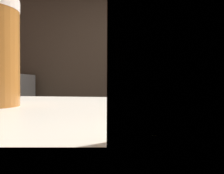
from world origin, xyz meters
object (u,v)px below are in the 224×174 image
bartender (209,95)px  mixing_bowl (124,101)px  mini_fridge (7,117)px  bottle_hot_sauce (145,65)px  bottle_vinegar (150,65)px  bottle_soy (174,65)px

bartender → mixing_bowl: (-0.59, 0.56, -0.08)m
mixing_bowl → mini_fridge: bearing=152.0°
bottle_hot_sauce → bottle_vinegar: (0.05, 0.13, 0.01)m
mini_fridge → bottle_vinegar: 2.11m
bottle_vinegar → mixing_bowl: bearing=-99.5°
mixing_bowl → bottle_hot_sauce: size_ratio=0.87×
bartender → bottle_hot_sauce: (-0.45, 1.59, 0.31)m
bartender → mixing_bowl: 0.81m
bottle_hot_sauce → bottle_vinegar: size_ratio=0.86×
bottle_soy → bottle_hot_sauce: (-0.37, -0.02, -0.00)m
mixing_bowl → bottle_hot_sauce: bottle_hot_sauce is taller
mini_fridge → bottle_vinegar: bottle_vinegar is taller
bartender → bottle_hot_sauce: size_ratio=8.35×
mixing_bowl → bottle_hot_sauce: (0.14, 1.03, 0.39)m
mini_fridge → bottle_soy: (2.29, 0.11, 0.71)m
bartender → bottle_hot_sauce: bearing=14.4°
bottle_soy → bottle_vinegar: size_ratio=0.89×
mixing_bowl → bottle_soy: size_ratio=0.84×
bartender → bottle_soy: (-0.08, 1.61, 0.31)m
bottle_hot_sauce → bartender: bearing=-74.3°
mini_fridge → bartender: (2.37, -1.50, 0.40)m
bottle_hot_sauce → bottle_soy: bearing=3.0°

